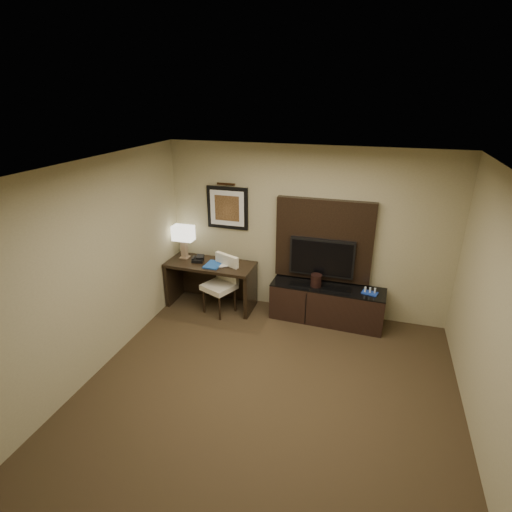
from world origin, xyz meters
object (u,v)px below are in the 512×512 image
at_px(desk, 211,284).
at_px(table_lamp, 184,242).
at_px(desk_phone, 198,259).
at_px(desk_chair, 219,286).
at_px(ice_bucket, 316,280).
at_px(tv, 322,258).
at_px(credenza, 327,304).
at_px(minibar_tray, 370,291).

height_order(desk, table_lamp, table_lamp).
bearing_deg(desk, desk_phone, 179.70).
bearing_deg(desk_phone, desk_chair, -34.86).
relative_size(desk_phone, ice_bucket, 0.95).
bearing_deg(tv, desk_chair, -166.31).
height_order(tv, ice_bucket, tv).
bearing_deg(table_lamp, desk_chair, -20.72).
bearing_deg(credenza, tv, 137.27).
relative_size(desk, desk_phone, 7.98).
distance_m(table_lamp, desk_phone, 0.38).
relative_size(credenza, tv, 1.75).
xyz_separation_m(credenza, table_lamp, (-2.45, 0.03, 0.76)).
height_order(desk_chair, ice_bucket, desk_chair).
height_order(credenza, ice_bucket, ice_bucket).
height_order(ice_bucket, minibar_tray, ice_bucket).
bearing_deg(minibar_tray, desk_phone, -179.76).
bearing_deg(credenza, table_lamp, -178.61).
height_order(desk_chair, table_lamp, table_lamp).
distance_m(desk, desk_chair, 0.29).
bearing_deg(desk, ice_bucket, 2.28).
xyz_separation_m(tv, desk_chair, (-1.58, -0.39, -0.54)).
xyz_separation_m(desk, desk_phone, (-0.22, 0.01, 0.44)).
bearing_deg(credenza, ice_bucket, -167.96).
relative_size(table_lamp, minibar_tray, 2.47).
bearing_deg(ice_bucket, minibar_tray, -1.09).
bearing_deg(minibar_tray, tv, 166.33).
bearing_deg(table_lamp, minibar_tray, -1.41).
bearing_deg(desk_chair, table_lamp, -177.79).
xyz_separation_m(desk, minibar_tray, (2.57, 0.02, 0.25)).
distance_m(tv, minibar_tray, 0.88).
xyz_separation_m(desk, credenza, (1.94, 0.07, -0.09)).
distance_m(table_lamp, minibar_tray, 3.11).
height_order(desk_chair, minibar_tray, desk_chair).
bearing_deg(table_lamp, desk_phone, -17.14).
distance_m(tv, desk_phone, 2.04).
relative_size(table_lamp, desk_phone, 3.07).
bearing_deg(desk_chair, ice_bucket, 30.82).
bearing_deg(desk_chair, desk_phone, 179.98).
bearing_deg(tv, credenza, -44.77).
bearing_deg(desk_chair, credenza, 31.04).
relative_size(desk_chair, ice_bucket, 4.95).
relative_size(desk, tv, 1.46).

